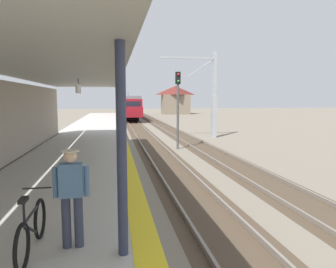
% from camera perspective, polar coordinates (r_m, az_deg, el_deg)
% --- Properties ---
extents(station_platform, '(5.00, 80.00, 0.91)m').
position_cam_1_polar(station_platform, '(16.97, -15.81, -3.72)').
color(station_platform, '#B7B5AD').
rests_on(station_platform, ground).
extents(station_building_with_canopy, '(4.85, 24.00, 4.43)m').
position_cam_1_polar(station_building_with_canopy, '(11.90, -27.34, 2.24)').
color(station_building_with_canopy, '#4C4C4C').
rests_on(station_building_with_canopy, ground).
extents(track_pair_nearest_platform, '(2.34, 120.00, 0.16)m').
position_cam_1_polar(track_pair_nearest_platform, '(21.06, -2.67, -2.63)').
color(track_pair_nearest_platform, '#4C3D2D').
rests_on(track_pair_nearest_platform, ground).
extents(track_pair_middle, '(2.34, 120.00, 0.16)m').
position_cam_1_polar(track_pair_middle, '(21.75, 6.25, -2.37)').
color(track_pair_middle, '#4C3D2D').
rests_on(track_pair_middle, ground).
extents(approaching_train, '(2.93, 19.60, 4.76)m').
position_cam_1_polar(approaching_train, '(52.98, -7.20, 5.15)').
color(approaching_train, maroon).
rests_on(approaching_train, ground).
extents(commuter_person, '(0.59, 0.30, 1.67)m').
position_cam_1_polar(commuter_person, '(5.42, -17.54, -10.44)').
color(commuter_person, '#33384C').
rests_on(commuter_person, station_platform).
extents(bicycle_beside_commuter, '(0.48, 1.82, 1.04)m').
position_cam_1_polar(bicycle_beside_commuter, '(5.62, -24.06, -16.01)').
color(bicycle_beside_commuter, black).
rests_on(bicycle_beside_commuter, station_platform).
extents(rail_signal_post, '(0.32, 0.34, 5.20)m').
position_cam_1_polar(rail_signal_post, '(20.67, 1.85, 5.96)').
color(rail_signal_post, '#4C4C4C').
rests_on(rail_signal_post, ground).
extents(catenary_pylon_far_side, '(5.00, 0.40, 7.50)m').
position_cam_1_polar(catenary_pylon_far_side, '(27.23, 8.01, 6.89)').
color(catenary_pylon_far_side, '#9EA3A8').
rests_on(catenary_pylon_far_side, ground).
extents(distant_trackside_house, '(6.60, 5.28, 6.40)m').
position_cam_1_polar(distant_trackside_house, '(70.19, 1.38, 6.47)').
color(distant_trackside_house, '#7F705B').
rests_on(distant_trackside_house, ground).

